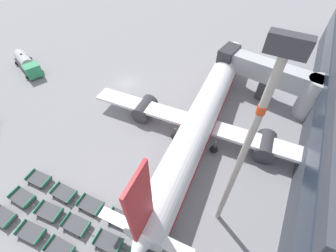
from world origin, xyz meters
TOP-DOWN VIEW (x-y plane):
  - ground_plane at (0.00, 0.00)m, footprint 500.00×500.00m
  - jet_bridge at (24.64, 8.05)m, footprint 18.14×6.24m
  - airplane at (16.60, -4.21)m, footprint 33.72×41.39m
  - fuel_tanker_secondary at (-20.19, -5.56)m, footprint 9.46×5.56m
  - baggage_dolly_row_near_col_a at (2.80, -26.90)m, footprint 3.55×1.90m
  - baggage_dolly_row_near_col_b at (6.95, -26.50)m, footprint 3.59×2.03m
  - baggage_dolly_row_near_col_c at (10.79, -26.17)m, footprint 3.56×1.92m
  - baggage_dolly_row_mid_a_col_a at (2.79, -24.39)m, footprint 3.53×1.84m
  - baggage_dolly_row_mid_a_col_b at (6.84, -24.03)m, footprint 3.60×2.04m
  - baggage_dolly_row_mid_a_col_c at (10.51, -23.63)m, footprint 3.58×1.98m
  - baggage_dolly_row_mid_a_col_d at (14.63, -23.29)m, footprint 3.58×2.00m
  - baggage_dolly_row_mid_b_col_a at (2.48, -21.80)m, footprint 3.58×1.97m
  - baggage_dolly_row_mid_b_col_b at (6.60, -21.63)m, footprint 3.55×1.89m
  - baggage_dolly_row_mid_b_col_c at (10.33, -21.20)m, footprint 3.56×1.92m
  - baggage_dolly_row_mid_b_col_d at (14.31, -20.82)m, footprint 3.59×2.02m
  - baggage_dolly_row_mid_b_col_e at (18.36, -20.50)m, footprint 3.59×2.02m
  - apron_light_mast at (23.42, -15.19)m, footprint 2.00×0.70m
  - stand_guidance_stripe at (18.72, -12.87)m, footprint 3.56×36.83m

SIDE VIEW (x-z plane):
  - ground_plane at x=0.00m, z-range 0.00..0.00m
  - stand_guidance_stripe at x=18.72m, z-range 0.00..0.01m
  - baggage_dolly_row_near_col_a at x=2.80m, z-range 0.02..0.94m
  - baggage_dolly_row_near_col_b at x=6.95m, z-range 0.02..0.94m
  - baggage_dolly_row_near_col_c at x=10.79m, z-range 0.02..0.94m
  - baggage_dolly_row_mid_a_col_a at x=2.79m, z-range 0.02..0.94m
  - baggage_dolly_row_mid_a_col_b at x=6.84m, z-range 0.02..0.94m
  - baggage_dolly_row_mid_a_col_c at x=10.51m, z-range 0.02..0.94m
  - baggage_dolly_row_mid_a_col_d at x=14.63m, z-range 0.02..0.94m
  - baggage_dolly_row_mid_b_col_a at x=2.48m, z-range 0.02..0.94m
  - baggage_dolly_row_mid_b_col_b at x=6.60m, z-range 0.02..0.94m
  - baggage_dolly_row_mid_b_col_c at x=10.33m, z-range 0.02..0.94m
  - baggage_dolly_row_mid_b_col_d at x=14.31m, z-range 0.02..0.94m
  - baggage_dolly_row_mid_b_col_e at x=18.36m, z-range 0.02..0.94m
  - fuel_tanker_secondary at x=-20.19m, z-range -0.22..2.66m
  - airplane at x=16.60m, z-range -3.61..9.58m
  - jet_bridge at x=24.64m, z-range 0.74..7.51m
  - apron_light_mast at x=23.42m, z-range 1.94..22.71m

